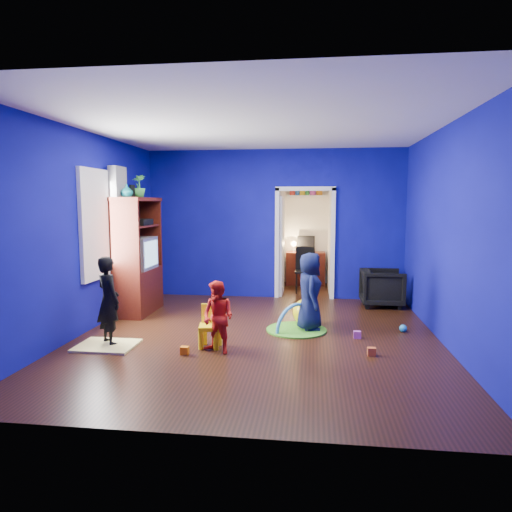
# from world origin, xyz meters

# --- Properties ---
(floor) EXTENTS (5.00, 5.50, 0.01)m
(floor) POSITION_xyz_m (0.00, 0.00, 0.00)
(floor) COLOR black
(floor) RESTS_ON ground
(ceiling) EXTENTS (5.00, 5.50, 0.01)m
(ceiling) POSITION_xyz_m (0.00, 0.00, 2.90)
(ceiling) COLOR white
(ceiling) RESTS_ON wall_back
(wall_back) EXTENTS (5.00, 0.02, 2.90)m
(wall_back) POSITION_xyz_m (0.00, 2.75, 1.45)
(wall_back) COLOR #0A0A78
(wall_back) RESTS_ON floor
(wall_front) EXTENTS (5.00, 0.02, 2.90)m
(wall_front) POSITION_xyz_m (0.00, -2.75, 1.45)
(wall_front) COLOR #0A0A78
(wall_front) RESTS_ON floor
(wall_left) EXTENTS (0.02, 5.50, 2.90)m
(wall_left) POSITION_xyz_m (-2.50, 0.00, 1.45)
(wall_left) COLOR #0A0A78
(wall_left) RESTS_ON floor
(wall_right) EXTENTS (0.02, 5.50, 2.90)m
(wall_right) POSITION_xyz_m (2.50, 0.00, 1.45)
(wall_right) COLOR #0A0A78
(wall_right) RESTS_ON floor
(alcove) EXTENTS (1.00, 1.75, 2.50)m
(alcove) POSITION_xyz_m (0.60, 3.62, 1.25)
(alcove) COLOR silver
(alcove) RESTS_ON floor
(armchair) EXTENTS (0.76, 0.73, 0.68)m
(armchair) POSITION_xyz_m (2.02, 2.20, 0.34)
(armchair) COLOR black
(armchair) RESTS_ON floor
(child_black) EXTENTS (0.51, 0.49, 1.18)m
(child_black) POSITION_xyz_m (-1.90, -0.57, 0.59)
(child_black) COLOR black
(child_black) RESTS_ON floor
(child_navy) EXTENTS (0.43, 0.60, 1.15)m
(child_navy) POSITION_xyz_m (0.72, 0.46, 0.58)
(child_navy) COLOR #0E1434
(child_navy) RESTS_ON floor
(toddler_red) EXTENTS (0.55, 0.51, 0.91)m
(toddler_red) POSITION_xyz_m (-0.40, -0.72, 0.45)
(toddler_red) COLOR red
(toddler_red) RESTS_ON floor
(vase) EXTENTS (0.21, 0.21, 0.20)m
(vase) POSITION_xyz_m (-2.22, 0.90, 2.06)
(vase) COLOR #0D686A
(vase) RESTS_ON tv_armoire
(potted_plant) EXTENTS (0.24, 0.24, 0.39)m
(potted_plant) POSITION_xyz_m (-2.22, 1.42, 2.16)
(potted_plant) COLOR green
(potted_plant) RESTS_ON tv_armoire
(tv_armoire) EXTENTS (0.58, 1.14, 1.96)m
(tv_armoire) POSITION_xyz_m (-2.22, 1.20, 0.98)
(tv_armoire) COLOR #3F140A
(tv_armoire) RESTS_ON floor
(crt_tv) EXTENTS (0.46, 0.70, 0.54)m
(crt_tv) POSITION_xyz_m (-2.18, 1.20, 1.02)
(crt_tv) COLOR silver
(crt_tv) RESTS_ON tv_armoire
(yellow_blanket) EXTENTS (0.75, 0.61, 0.03)m
(yellow_blanket) POSITION_xyz_m (-1.90, -0.67, 0.01)
(yellow_blanket) COLOR #F2E07A
(yellow_blanket) RESTS_ON floor
(hopper_ball) EXTENTS (0.41, 0.41, 0.41)m
(hopper_ball) POSITION_xyz_m (0.67, 0.71, 0.21)
(hopper_ball) COLOR yellow
(hopper_ball) RESTS_ON floor
(kid_chair) EXTENTS (0.32, 0.32, 0.50)m
(kid_chair) POSITION_xyz_m (-0.55, -0.52, 0.25)
(kid_chair) COLOR yellow
(kid_chair) RESTS_ON floor
(play_mat) EXTENTS (0.89, 0.89, 0.02)m
(play_mat) POSITION_xyz_m (0.54, 0.40, 0.01)
(play_mat) COLOR #319020
(play_mat) RESTS_ON floor
(toy_arch) EXTENTS (0.60, 0.59, 0.79)m
(toy_arch) POSITION_xyz_m (0.54, 0.40, 0.02)
(toy_arch) COLOR #3F8CD8
(toy_arch) RESTS_ON floor
(window_left) EXTENTS (0.03, 0.95, 1.55)m
(window_left) POSITION_xyz_m (-2.48, 0.35, 1.55)
(window_left) COLOR white
(window_left) RESTS_ON wall_left
(curtain) EXTENTS (0.14, 0.42, 2.40)m
(curtain) POSITION_xyz_m (-2.37, 0.90, 1.25)
(curtain) COLOR slate
(curtain) RESTS_ON floor
(doorway) EXTENTS (1.16, 0.10, 2.10)m
(doorway) POSITION_xyz_m (0.60, 2.75, 1.05)
(doorway) COLOR white
(doorway) RESTS_ON floor
(study_desk) EXTENTS (0.88, 0.44, 0.75)m
(study_desk) POSITION_xyz_m (0.60, 4.26, 0.38)
(study_desk) COLOR #3D140A
(study_desk) RESTS_ON floor
(desk_monitor) EXTENTS (0.40, 0.05, 0.32)m
(desk_monitor) POSITION_xyz_m (0.60, 4.38, 0.95)
(desk_monitor) COLOR black
(desk_monitor) RESTS_ON study_desk
(desk_lamp) EXTENTS (0.14, 0.14, 0.14)m
(desk_lamp) POSITION_xyz_m (0.32, 4.32, 0.93)
(desk_lamp) COLOR #FFD88C
(desk_lamp) RESTS_ON study_desk
(folding_chair) EXTENTS (0.40, 0.40, 0.92)m
(folding_chair) POSITION_xyz_m (0.60, 3.30, 0.46)
(folding_chair) COLOR black
(folding_chair) RESTS_ON floor
(book_shelf) EXTENTS (0.88, 0.24, 0.04)m
(book_shelf) POSITION_xyz_m (0.60, 4.37, 2.02)
(book_shelf) COLOR white
(book_shelf) RESTS_ON study_desk
(toy_0) EXTENTS (0.10, 0.08, 0.10)m
(toy_0) POSITION_xyz_m (1.50, -0.60, 0.05)
(toy_0) COLOR #D55923
(toy_0) RESTS_ON floor
(toy_1) EXTENTS (0.11, 0.11, 0.11)m
(toy_1) POSITION_xyz_m (2.08, 0.52, 0.06)
(toy_1) COLOR #28A6E6
(toy_1) RESTS_ON floor
(toy_2) EXTENTS (0.10, 0.08, 0.10)m
(toy_2) POSITION_xyz_m (-0.80, -0.84, 0.05)
(toy_2) COLOR orange
(toy_2) RESTS_ON floor
(toy_3) EXTENTS (0.10, 0.08, 0.10)m
(toy_3) POSITION_xyz_m (1.39, 0.12, 0.05)
(toy_3) COLOR #BC46A8
(toy_3) RESTS_ON floor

